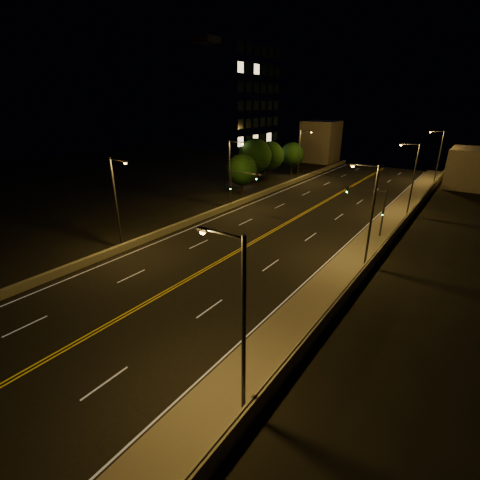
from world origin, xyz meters
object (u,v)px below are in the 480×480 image
Objects in this scene: streetlight_3 at (438,154)px; streetlight_5 at (231,170)px; building_tower at (209,113)px; tree_1 at (255,156)px; streetlight_0 at (239,318)px; streetlight_6 at (300,152)px; tree_2 at (270,156)px; streetlight_1 at (369,210)px; tree_3 at (292,154)px; traffic_signal_right at (374,206)px; streetlight_2 at (412,175)px; tree_0 at (242,170)px; streetlight_4 at (117,199)px; traffic_signal_left at (237,185)px.

streetlight_3 and streetlight_5 have the same top height.
tree_1 is at bearing -13.63° from building_tower.
streetlight_0 is at bearing -57.95° from tree_1.
streetlight_0 is at bearing -66.93° from streetlight_6.
building_tower is at bearing -173.57° from tree_2.
streetlight_1 is 1.43× the size of tree_3.
streetlight_1 is 1.71× the size of traffic_signal_right.
streetlight_3 is (0.00, 24.14, 0.00)m from streetlight_2.
tree_2 is (-2.37, 12.75, 0.48)m from tree_0.
streetlight_6 is 29.77m from traffic_signal_right.
traffic_signal_right is 43.43m from building_tower.
tree_1 is at bearing -143.46° from streetlight_3.
streetlight_4 is 38.62m from tree_2.
building_tower is (-38.55, 18.03, 8.66)m from traffic_signal_right.
traffic_signal_left is at bearing 180.00° from traffic_signal_right.
tree_3 is at bearing 94.97° from streetlight_4.
traffic_signal_right is at bearing -25.07° from building_tower.
tree_0 is at bearing 112.98° from streetlight_5.
streetlight_3 is 1.00× the size of streetlight_4.
tree_0 is (15.88, -11.22, -8.04)m from building_tower.
streetlight_3 and streetlight_6 have the same top height.
streetlight_5 is 1.15× the size of tree_1.
traffic_signal_right is at bearing 93.23° from streetlight_0.
streetlight_1 is 1.00× the size of streetlight_3.
tree_1 is at bearing 99.37° from streetlight_4.
streetlight_4 is 1.00× the size of streetlight_5.
building_tower reaches higher than streetlight_4.
streetlight_5 is 7.29m from tree_0.
streetlight_3 reaches higher than traffic_signal_right.
streetlight_4 and streetlight_6 have the same top height.
streetlight_5 is 2.25m from traffic_signal_left.
streetlight_6 is at bearing -49.43° from tree_3.
tree_1 is (-6.73, 14.84, 1.65)m from traffic_signal_left.
streetlight_3 is 26.71m from tree_3.
streetlight_5 is at bearing 170.54° from traffic_signal_left.
streetlight_6 is at bearing 52.64° from tree_1.
streetlight_0 reaches higher than traffic_signal_left.
streetlight_0 is 20.02m from streetlight_1.
tree_0 is (-2.80, 25.52, -1.28)m from streetlight_4.
tree_0 is at bearing 163.29° from traffic_signal_right.
streetlight_2 reaches higher than traffic_signal_left.
streetlight_1 and streetlight_2 have the same top height.
tree_3 is (14.73, 8.68, -8.04)m from building_tower.
streetlight_1 is 0.37× the size of building_tower.
streetlight_5 is 1.43× the size of tree_0.
streetlight_4 is at bearing -154.05° from streetlight_1.
streetlight_5 reaches higher than tree_0.
streetlight_5 is at bearing -90.00° from streetlight_6.
tree_2 is at bearing 6.43° from building_tower.
tree_0 is (-24.26, -3.90, -1.28)m from streetlight_2.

